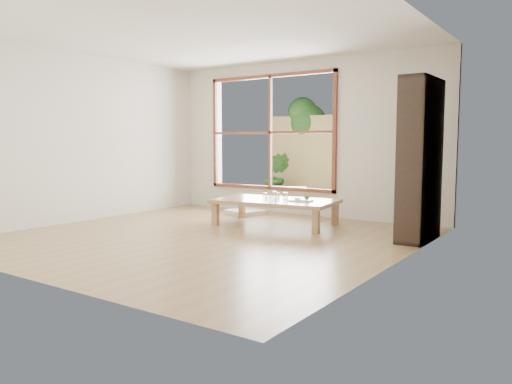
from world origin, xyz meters
TOP-DOWN VIEW (x-y plane):
  - ground at (0.00, 0.00)m, footprint 5.00×5.00m
  - low_table at (0.23, 1.26)m, footprint 1.87×1.20m
  - floor_cushion at (-0.79, 1.92)m, footprint 0.67×0.67m
  - bookshelf at (2.32, 1.31)m, footprint 0.32×0.91m
  - glass_tall at (0.26, 1.18)m, footprint 0.07×0.07m
  - glass_mid at (0.36, 1.32)m, footprint 0.07×0.07m
  - glass_short at (0.16, 1.43)m, footprint 0.06×0.06m
  - glass_small at (0.00, 1.33)m, footprint 0.06×0.06m
  - food_tray at (0.66, 1.28)m, footprint 0.30×0.22m
  - deck at (-0.60, 3.56)m, footprint 2.80×2.00m
  - garden_bench at (-0.93, 3.19)m, footprint 1.14×0.73m
  - bamboo_fence at (-0.60, 4.56)m, footprint 2.80×0.06m
  - shrub_right at (0.27, 4.12)m, footprint 0.81×0.70m
  - shrub_left at (-1.49, 4.06)m, footprint 0.67×0.62m
  - garden_tree at (-1.28, 4.86)m, footprint 1.04×0.85m

SIDE VIEW (x-z plane):
  - ground at x=0.00m, z-range 0.00..0.00m
  - deck at x=-0.60m, z-range -0.03..0.03m
  - floor_cushion at x=-0.79m, z-range 0.00..0.08m
  - garden_bench at x=-0.93m, z-range 0.14..0.49m
  - low_table at x=0.23m, z-range 0.15..0.53m
  - food_tray at x=0.66m, z-range 0.36..0.45m
  - glass_small at x=0.00m, z-range 0.39..0.46m
  - glass_short at x=0.16m, z-range 0.39..0.47m
  - glass_mid at x=0.36m, z-range 0.39..0.49m
  - glass_tall at x=0.26m, z-range 0.39..0.51m
  - shrub_right at x=0.27m, z-range 0.03..0.91m
  - shrub_left at x=-1.49m, z-range 0.02..1.01m
  - bamboo_fence at x=-0.60m, z-range 0.00..1.80m
  - bookshelf at x=2.32m, z-range 0.00..2.02m
  - garden_tree at x=-1.28m, z-range 0.52..2.74m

